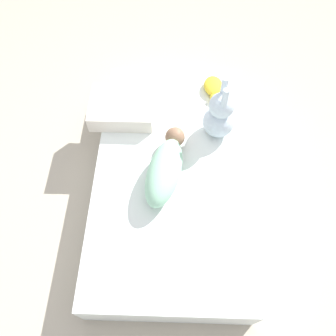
{
  "coord_description": "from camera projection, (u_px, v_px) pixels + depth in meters",
  "views": [
    {
      "loc": [
        0.89,
        0.01,
        1.71
      ],
      "look_at": [
        0.04,
        -0.02,
        0.28
      ],
      "focal_mm": 35.0,
      "sensor_mm": 36.0,
      "label": 1
    }
  ],
  "objects": [
    {
      "name": "bed_mattress",
      "position": [
        171.0,
        177.0,
        1.82
      ],
      "size": [
        1.45,
        0.8,
        0.23
      ],
      "color": "white",
      "rests_on": "ground_plane"
    },
    {
      "name": "swaddled_baby",
      "position": [
        165.0,
        168.0,
        1.63
      ],
      "size": [
        0.48,
        0.25,
        0.16
      ],
      "rotation": [
        0.0,
        0.0,
        2.92
      ],
      "color": "#99D6B2",
      "rests_on": "bed_mattress"
    },
    {
      "name": "ground_plane",
      "position": [
        171.0,
        187.0,
        1.92
      ],
      "size": [
        12.0,
        12.0,
        0.0
      ],
      "primitive_type": "plane",
      "color": "#B2A893"
    },
    {
      "name": "turtle_plush",
      "position": [
        213.0,
        87.0,
        1.98
      ],
      "size": [
        0.19,
        0.11,
        0.06
      ],
      "color": "yellow",
      "rests_on": "bed_mattress"
    },
    {
      "name": "pillow",
      "position": [
        122.0,
        108.0,
        1.87
      ],
      "size": [
        0.28,
        0.36,
        0.1
      ],
      "color": "white",
      "rests_on": "bed_mattress"
    },
    {
      "name": "bunny_plush",
      "position": [
        220.0,
        116.0,
        1.73
      ],
      "size": [
        0.17,
        0.17,
        0.36
      ],
      "color": "silver",
      "rests_on": "bed_mattress"
    }
  ]
}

